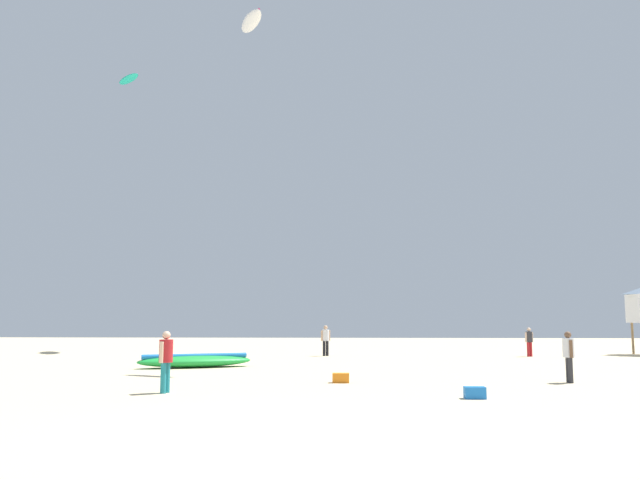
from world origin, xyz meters
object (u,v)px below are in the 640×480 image
cooler_box (341,378)px  kite_aloft_3 (129,79)px  person_left (326,338)px  kite_aloft_1 (251,21)px  kite_grounded_near (195,361)px  person_midground (569,353)px  person_right (529,340)px  gear_bag (475,393)px  person_foreground (166,357)px

cooler_box → kite_aloft_3: 44.59m
person_left → cooler_box: bearing=-20.6°
cooler_box → kite_aloft_1: kite_aloft_1 is taller
kite_grounded_near → cooler_box: size_ratio=9.24×
person_midground → cooler_box: person_midground is taller
person_right → kite_aloft_1: (-17.67, 8.95, 23.87)m
person_right → kite_aloft_3: size_ratio=0.53×
gear_bag → kite_aloft_3: bearing=122.2°
kite_aloft_1 → kite_aloft_3: size_ratio=1.28×
person_right → kite_aloft_3: 41.27m
person_midground → person_right: size_ratio=1.05×
person_right → cooler_box: bearing=-58.3°
kite_grounded_near → kite_aloft_1: size_ratio=1.31×
person_foreground → kite_aloft_3: 44.72m
cooler_box → person_midground: bearing=2.2°
person_midground → kite_aloft_1: kite_aloft_1 is taller
person_left → kite_aloft_1: kite_aloft_1 is taller
person_midground → cooler_box: (-7.69, -0.29, -0.84)m
person_foreground → person_right: person_foreground is taller
person_left → kite_aloft_3: bearing=-157.3°
kite_aloft_3 → cooler_box: bearing=-59.2°
gear_bag → kite_aloft_3: kite_aloft_3 is taller
person_midground → person_right: bearing=76.3°
person_left → kite_grounded_near: bearing=-55.3°
cooler_box → kite_aloft_3: size_ratio=0.18×
kite_grounded_near → kite_aloft_1: 30.42m
kite_grounded_near → person_midground: bearing=-23.5°
kite_aloft_1 → person_foreground: bearing=-85.7°
person_left → gear_bag: size_ratio=3.13×
person_foreground → kite_aloft_3: (-14.40, 35.86, 22.52)m
person_foreground → kite_grounded_near: size_ratio=0.34×
cooler_box → gear_bag: size_ratio=1.00×
kite_aloft_1 → cooler_box: bearing=-73.8°
kite_grounded_near → person_left: bearing=59.3°
person_left → kite_aloft_1: size_ratio=0.44×
person_foreground → person_midground: size_ratio=1.04×
gear_bag → person_left: bearing=103.5°
cooler_box → kite_aloft_3: (-19.46, 32.59, 23.40)m
kite_grounded_near → gear_bag: kite_grounded_near is taller
person_foreground → person_midground: bearing=32.5°
kite_grounded_near → gear_bag: bearing=-46.2°
person_midground → gear_bag: bearing=-135.0°
person_midground → kite_aloft_1: size_ratio=0.43×
person_midground → person_left: 17.67m
gear_bag → kite_aloft_3: (-23.13, 36.77, 23.40)m
person_left → cooler_box: (1.09, -15.62, -0.87)m
person_foreground → person_left: size_ratio=1.01×
cooler_box → kite_grounded_near: bearing=135.2°
person_midground → person_right: person_midground is taller
person_foreground → kite_aloft_1: 36.59m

